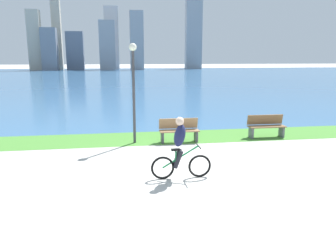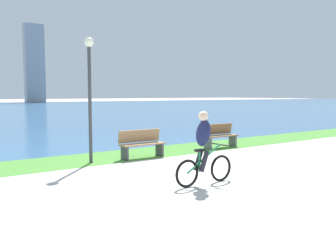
{
  "view_description": "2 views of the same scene",
  "coord_description": "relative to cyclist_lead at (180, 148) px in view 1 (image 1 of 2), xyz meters",
  "views": [
    {
      "loc": [
        -1.61,
        -9.5,
        3.17
      ],
      "look_at": [
        -0.18,
        -0.12,
        1.17
      ],
      "focal_mm": 34.91,
      "sensor_mm": 36.0,
      "label": 1
    },
    {
      "loc": [
        -5.38,
        -7.49,
        2.03
      ],
      "look_at": [
        0.12,
        0.25,
        1.2
      ],
      "focal_mm": 39.01,
      "sensor_mm": 36.0,
      "label": 2
    }
  ],
  "objects": [
    {
      "name": "ground_plane",
      "position": [
        0.05,
        1.37,
        -0.83
      ],
      "size": [
        300.0,
        300.0,
        0.0
      ],
      "primitive_type": "plane",
      "color": "#B2AFA8"
    },
    {
      "name": "grass_strip_bayside",
      "position": [
        0.05,
        4.53,
        -0.83
      ],
      "size": [
        120.0,
        2.24,
        0.01
      ],
      "primitive_type": "cube",
      "color": "#478433",
      "rests_on": "ground"
    },
    {
      "name": "bay_water_surface",
      "position": [
        0.05,
        48.56,
        -0.83
      ],
      "size": [
        300.0,
        85.81,
        0.0
      ],
      "primitive_type": "cube",
      "color": "#386693",
      "rests_on": "ground"
    },
    {
      "name": "cyclist_lead",
      "position": [
        0.0,
        0.0,
        0.0
      ],
      "size": [
        1.63,
        0.52,
        1.66
      ],
      "color": "black",
      "rests_on": "ground"
    },
    {
      "name": "bench_near_path",
      "position": [
        0.67,
        3.77,
        -0.38
      ],
      "size": [
        1.5,
        0.47,
        0.9
      ],
      "color": "olive",
      "rests_on": "ground"
    },
    {
      "name": "bench_far_along_path",
      "position": [
        4.3,
        4.02,
        -0.38
      ],
      "size": [
        1.5,
        0.47,
        0.9
      ],
      "color": "brown",
      "rests_on": "ground"
    },
    {
      "name": "lamppost_tall",
      "position": [
        -1.0,
        3.9,
        1.59
      ],
      "size": [
        0.28,
        0.28,
        3.67
      ],
      "color": "#38383D",
      "rests_on": "ground"
    },
    {
      "name": "city_skyline_far_shore",
      "position": [
        -3.4,
        82.2,
        6.85
      ],
      "size": [
        45.52,
        9.5,
        23.27
      ],
      "color": "#ADA899",
      "rests_on": "ground"
    }
  ]
}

